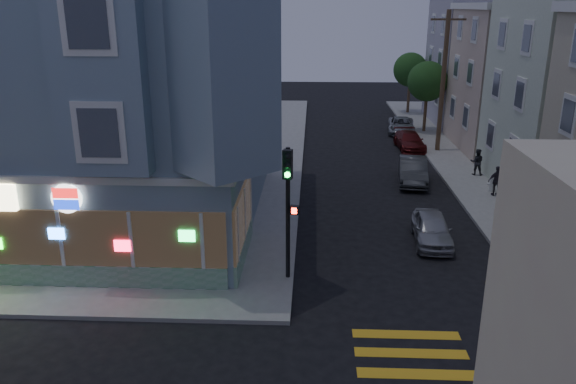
# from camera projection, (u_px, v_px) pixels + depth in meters

# --- Properties ---
(ground) EXTENTS (120.00, 120.00, 0.00)m
(ground) POSITION_uv_depth(u_px,v_px,m) (179.00, 362.00, 15.55)
(ground) COLOR black
(ground) RESTS_ON ground
(sidewalk_nw) EXTENTS (33.00, 42.00, 0.15)m
(sidewalk_nw) POSITION_uv_depth(u_px,v_px,m) (59.00, 150.00, 37.90)
(sidewalk_nw) COLOR gray
(sidewalk_nw) RESTS_ON ground
(corner_building) EXTENTS (14.60, 14.60, 11.40)m
(corner_building) POSITION_uv_depth(u_px,v_px,m) (92.00, 92.00, 24.37)
(corner_building) COLOR gray
(corner_building) RESTS_ON sidewalk_nw
(row_house_c) EXTENTS (12.00, 8.60, 9.00)m
(row_house_c) POSITION_uv_depth(u_px,v_px,m) (555.00, 81.00, 36.93)
(row_house_c) COLOR beige
(row_house_c) RESTS_ON sidewalk_ne
(row_house_d) EXTENTS (12.00, 8.60, 10.50)m
(row_house_d) POSITION_uv_depth(u_px,v_px,m) (511.00, 57.00, 45.22)
(row_house_d) COLOR gray
(row_house_d) RESTS_ON sidewalk_ne
(utility_pole) EXTENTS (2.20, 0.30, 9.00)m
(utility_pole) POSITION_uv_depth(u_px,v_px,m) (443.00, 80.00, 36.26)
(utility_pole) COLOR #4C3826
(utility_pole) RESTS_ON sidewalk_ne
(street_tree_near) EXTENTS (3.00, 3.00, 5.30)m
(street_tree_near) POSITION_uv_depth(u_px,v_px,m) (428.00, 81.00, 42.20)
(street_tree_near) COLOR #4C3826
(street_tree_near) RESTS_ON sidewalk_ne
(street_tree_far) EXTENTS (3.00, 3.00, 5.30)m
(street_tree_far) POSITION_uv_depth(u_px,v_px,m) (410.00, 70.00, 49.79)
(street_tree_far) COLOR #4C3826
(street_tree_far) RESTS_ON sidewalk_ne
(pedestrian_a) EXTENTS (0.83, 0.71, 1.51)m
(pedestrian_a) POSITION_uv_depth(u_px,v_px,m) (477.00, 162.00, 31.97)
(pedestrian_a) COLOR #222227
(pedestrian_a) RESTS_ON sidewalk_ne
(pedestrian_b) EXTENTS (0.93, 0.44, 1.55)m
(pedestrian_b) POSITION_uv_depth(u_px,v_px,m) (497.00, 181.00, 28.44)
(pedestrian_b) COLOR #27242C
(pedestrian_b) RESTS_ON sidewalk_ne
(parked_car_a) EXTENTS (1.68, 3.73, 1.24)m
(parked_car_a) POSITION_uv_depth(u_px,v_px,m) (432.00, 229.00, 23.17)
(parked_car_a) COLOR #9A9DA2
(parked_car_a) RESTS_ON ground
(parked_car_b) EXTENTS (1.97, 4.37, 1.39)m
(parked_car_b) POSITION_uv_depth(u_px,v_px,m) (413.00, 171.00, 31.00)
(parked_car_b) COLOR #37393C
(parked_car_b) RESTS_ON ground
(parked_car_c) EXTENTS (1.89, 4.18, 1.19)m
(parked_car_c) POSITION_uv_depth(u_px,v_px,m) (410.00, 141.00, 38.28)
(parked_car_c) COLOR #561315
(parked_car_c) RESTS_ON ground
(parked_car_d) EXTENTS (2.42, 4.45, 1.18)m
(parked_car_d) POSITION_uv_depth(u_px,v_px,m) (401.00, 125.00, 43.20)
(parked_car_d) COLOR gray
(parked_car_d) RESTS_ON ground
(traffic_signal) EXTENTS (0.58, 0.53, 4.76)m
(traffic_signal) POSITION_uv_depth(u_px,v_px,m) (288.00, 193.00, 18.98)
(traffic_signal) COLOR black
(traffic_signal) RESTS_ON sidewalk_nw
(fire_hydrant) EXTENTS (0.50, 0.29, 0.87)m
(fire_hydrant) POSITION_uv_depth(u_px,v_px,m) (492.00, 183.00, 29.21)
(fire_hydrant) COLOR white
(fire_hydrant) RESTS_ON sidewalk_ne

